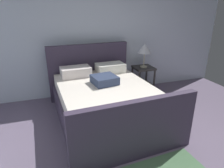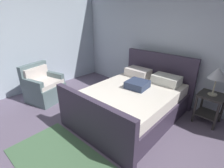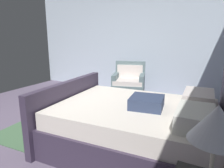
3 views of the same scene
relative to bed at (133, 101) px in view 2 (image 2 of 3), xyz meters
name	(u,v)px [view 2 (image 2 of 3)]	position (x,y,z in m)	size (l,w,h in m)	color
ground_plane	(79,164)	(0.25, -1.52, -0.36)	(6.02, 5.48, 0.02)	slate
wall_back	(181,41)	(0.25, 1.28, 1.10)	(6.14, 0.12, 2.90)	silver
bed	(133,101)	(0.00, 0.00, 0.00)	(1.84, 2.33, 1.17)	#3C3146
nightstand_right	(210,104)	(1.18, 0.89, 0.05)	(0.44, 0.44, 0.60)	#2D2B29
table_lamp_right	(218,74)	(1.18, 0.89, 0.67)	(0.31, 0.31, 0.54)	#B7B293
armchair	(43,87)	(-1.98, -1.00, 0.00)	(0.91, 0.90, 0.90)	slate
area_rug	(59,160)	(0.00, -1.70, -0.34)	(1.64, 0.97, 0.01)	#4A6F4C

